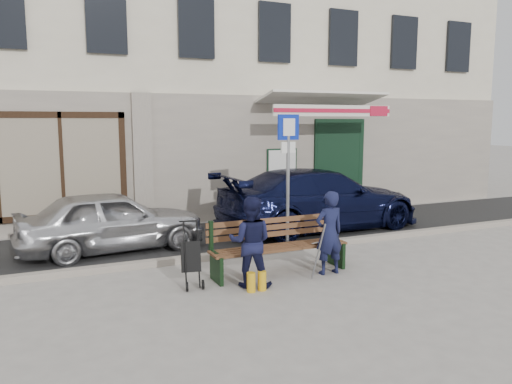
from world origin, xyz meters
TOP-DOWN VIEW (x-y plane):
  - ground at (0.00, 0.00)m, footprint 80.00×80.00m
  - asphalt_lane at (0.00, 3.10)m, footprint 60.00×3.20m
  - curb at (0.00, 1.50)m, footprint 60.00×0.18m
  - building at (0.01, 8.45)m, footprint 20.00×8.27m
  - car_silver at (-2.43, 2.88)m, footprint 3.72×1.82m
  - car_navy at (2.34, 2.96)m, footprint 5.06×2.24m
  - parking_sign at (0.84, 1.70)m, footprint 0.49×0.11m
  - bench at (-0.11, 0.26)m, footprint 2.40×1.17m
  - man at (0.68, -0.10)m, footprint 0.52×0.34m
  - woman at (-0.77, -0.15)m, footprint 0.86×0.80m
  - stroller at (-1.62, 0.20)m, footprint 0.34×0.45m

SIDE VIEW (x-z plane):
  - ground at x=0.00m, z-range 0.00..0.00m
  - asphalt_lane at x=0.00m, z-range 0.00..0.01m
  - curb at x=0.00m, z-range 0.00..0.12m
  - stroller at x=-1.62m, z-range -0.06..0.96m
  - bench at x=-0.11m, z-range -0.03..0.95m
  - car_silver at x=-2.43m, z-range 0.00..1.22m
  - man at x=0.68m, z-range 0.00..1.41m
  - woman at x=-0.77m, z-range 0.00..1.41m
  - car_navy at x=2.34m, z-range 0.00..1.44m
  - parking_sign at x=0.84m, z-range 0.46..3.13m
  - building at x=0.01m, z-range -0.03..9.97m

